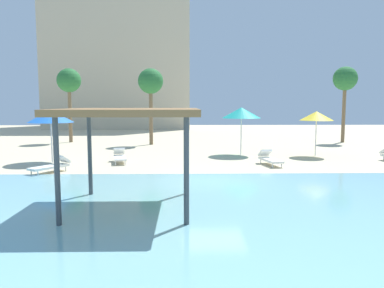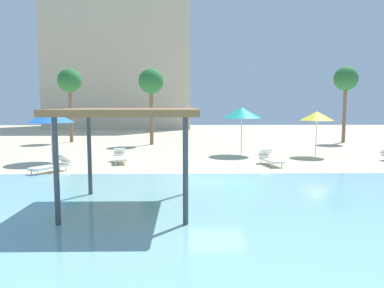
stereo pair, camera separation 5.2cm
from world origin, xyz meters
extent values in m
plane|color=beige|center=(0.00, 0.00, 0.00)|extent=(80.00, 80.00, 0.00)
cube|color=#7AB7C1|center=(0.00, -5.25, 0.02)|extent=(44.00, 13.50, 0.04)
cylinder|color=#42474C|center=(-4.34, -2.15, 1.39)|extent=(0.14, 0.14, 2.78)
cylinder|color=#42474C|center=(-1.12, -2.15, 1.39)|extent=(0.14, 0.14, 2.78)
cylinder|color=#42474C|center=(-4.34, -5.38, 1.39)|extent=(0.14, 0.14, 2.78)
cylinder|color=#42474C|center=(-1.12, -5.38, 1.39)|extent=(0.14, 0.14, 2.78)
cube|color=olive|center=(-2.73, -3.77, 2.87)|extent=(3.93, 3.93, 0.18)
cylinder|color=silver|center=(-8.20, 5.14, 1.06)|extent=(0.06, 0.06, 2.13)
cone|color=blue|center=(-8.20, 5.14, 2.45)|extent=(2.36, 2.36, 0.65)
cylinder|color=silver|center=(2.30, 7.86, 1.12)|extent=(0.06, 0.06, 2.24)
cone|color=teal|center=(2.30, 7.86, 2.56)|extent=(2.35, 2.35, 0.65)
cylinder|color=silver|center=(6.64, 7.17, 1.06)|extent=(0.06, 0.06, 2.12)
cone|color=yellow|center=(6.64, 7.17, 2.39)|extent=(1.94, 1.94, 0.53)
cylinder|color=white|center=(-4.18, 4.17, 0.11)|extent=(0.05, 0.05, 0.22)
cylinder|color=white|center=(-4.65, 4.07, 0.11)|extent=(0.05, 0.05, 0.22)
cylinder|color=white|center=(-4.47, 5.58, 0.11)|extent=(0.05, 0.05, 0.22)
cylinder|color=white|center=(-4.94, 5.48, 0.11)|extent=(0.05, 0.05, 0.22)
cube|color=white|center=(-4.56, 4.83, 0.27)|extent=(0.96, 1.89, 0.10)
cube|color=white|center=(-4.71, 5.55, 0.55)|extent=(0.69, 0.62, 0.40)
cylinder|color=white|center=(9.81, 5.40, 0.11)|extent=(0.05, 0.05, 0.22)
cylinder|color=white|center=(3.59, 3.23, 0.11)|extent=(0.05, 0.05, 0.22)
cylinder|color=white|center=(3.12, 3.14, 0.11)|extent=(0.05, 0.05, 0.22)
cylinder|color=white|center=(3.31, 4.65, 0.11)|extent=(0.05, 0.05, 0.22)
cylinder|color=white|center=(2.84, 4.55, 0.11)|extent=(0.05, 0.05, 0.22)
cube|color=white|center=(3.21, 3.89, 0.27)|extent=(0.94, 1.88, 0.10)
cube|color=white|center=(3.07, 4.62, 0.55)|extent=(0.69, 0.61, 0.40)
cylinder|color=white|center=(-7.47, 1.30, 0.11)|extent=(0.05, 0.05, 0.22)
cylinder|color=white|center=(-7.87, 1.57, 0.11)|extent=(0.05, 0.05, 0.22)
cylinder|color=white|center=(-6.66, 2.49, 0.11)|extent=(0.05, 0.05, 0.22)
cylinder|color=white|center=(-7.05, 2.76, 0.11)|extent=(0.05, 0.05, 0.22)
cube|color=white|center=(-7.26, 2.03, 0.27)|extent=(1.51, 1.82, 0.10)
cube|color=white|center=(-6.84, 2.64, 0.55)|extent=(0.78, 0.76, 0.40)
cylinder|color=brown|center=(-10.38, 15.64, 2.31)|extent=(0.28, 0.28, 4.62)
sphere|color=#286B33|center=(-10.38, 15.64, 4.97)|extent=(1.90, 1.90, 1.90)
cylinder|color=brown|center=(11.69, 15.10, 2.38)|extent=(0.28, 0.28, 4.76)
sphere|color=#286B33|center=(11.69, 15.10, 5.11)|extent=(1.90, 1.90, 1.90)
cylinder|color=brown|center=(-3.69, 13.74, 2.23)|extent=(0.28, 0.28, 4.45)
sphere|color=#286B33|center=(-3.69, 13.74, 4.80)|extent=(1.90, 1.90, 1.90)
cube|color=beige|center=(-9.46, 36.18, 9.08)|extent=(17.93, 11.84, 18.17)
camera|label=1|loc=(-1.18, -14.55, 3.09)|focal=34.70mm
camera|label=2|loc=(-1.12, -14.55, 3.09)|focal=34.70mm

